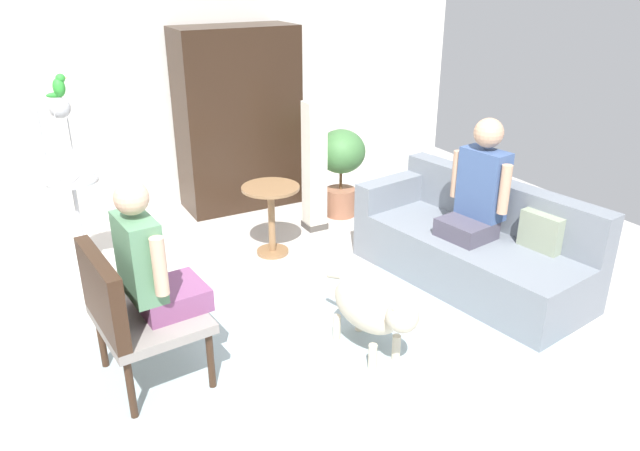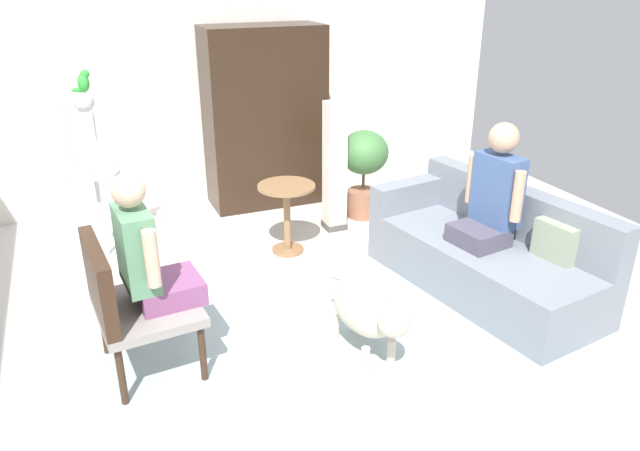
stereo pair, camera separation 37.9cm
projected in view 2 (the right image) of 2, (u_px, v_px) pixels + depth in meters
name	position (u px, v px, depth m)	size (l,w,h in m)	color
ground_plane	(329.00, 336.00, 4.18)	(7.25, 7.25, 0.00)	beige
back_wall	(213.00, 74.00, 6.27)	(6.59, 0.12, 2.64)	silver
area_rug	(323.00, 355.00, 3.98)	(3.16, 1.83, 0.01)	#9EB2B7
couch	(485.00, 253.00, 4.73)	(1.09, 2.00, 0.80)	slate
armchair	(125.00, 298.00, 3.62)	(0.64, 0.72, 0.90)	#382316
person_on_couch	(493.00, 194.00, 4.49)	(0.46, 0.53, 0.92)	#4A4657
person_on_armchair	(146.00, 255.00, 3.58)	(0.48, 0.53, 0.84)	#824775
round_end_table	(287.00, 208.00, 5.26)	(0.50, 0.50, 0.63)	olive
dog	(367.00, 310.00, 3.85)	(0.36, 0.91, 0.57)	beige
bird_cage_stand	(96.00, 179.00, 5.01)	(0.40, 0.40, 1.45)	silver
parrot	(83.00, 81.00, 4.70)	(0.17, 0.10, 0.17)	green
potted_plant	(364.00, 163.00, 5.96)	(0.48, 0.48, 0.89)	#996047
column_lamp	(335.00, 168.00, 5.66)	(0.20, 0.20, 1.24)	#4C4742
armoire_cabinet	(265.00, 117.00, 6.23)	(1.20, 0.56, 1.83)	black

